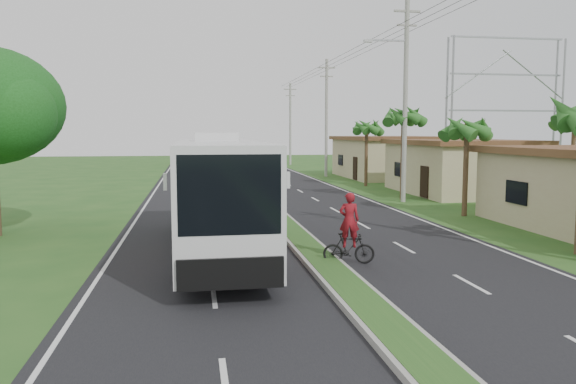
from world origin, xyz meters
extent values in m
plane|color=#254F1C|center=(0.00, 0.00, 0.00)|extent=(180.00, 180.00, 0.00)
cube|color=black|center=(0.00, 20.00, 0.01)|extent=(14.00, 160.00, 0.02)
cube|color=gray|center=(0.00, 20.00, 0.10)|extent=(1.20, 160.00, 0.17)
cube|color=#254F1C|center=(0.00, 20.00, 0.18)|extent=(0.95, 160.00, 0.02)
cube|color=silver|center=(-6.70, 20.00, 0.00)|extent=(0.12, 160.00, 0.01)
cube|color=silver|center=(6.70, 20.00, 0.00)|extent=(0.12, 160.00, 0.01)
cube|color=tan|center=(14.00, 22.00, 1.68)|extent=(7.00, 10.00, 3.35)
cube|color=#58321F|center=(14.00, 22.00, 3.51)|extent=(7.60, 10.60, 0.32)
cube|color=tan|center=(14.00, 36.00, 1.75)|extent=(8.00, 11.00, 3.50)
cube|color=#58321F|center=(14.00, 36.00, 3.66)|extent=(8.60, 11.60, 0.32)
cylinder|color=#473321|center=(9.40, 12.00, 2.30)|extent=(0.26, 0.26, 4.60)
cylinder|color=#473321|center=(8.80, 19.00, 2.70)|extent=(0.26, 0.26, 5.40)
cylinder|color=#473321|center=(9.30, 28.00, 2.40)|extent=(0.26, 0.26, 4.80)
cylinder|color=#473321|center=(17.50, 15.00, 2.60)|extent=(0.26, 0.26, 5.20)
sphere|color=#164813|center=(-10.80, 9.00, 4.90)|extent=(3.40, 3.40, 3.40)
cylinder|color=gray|center=(8.50, 18.00, 6.00)|extent=(0.28, 0.28, 12.00)
cube|color=gray|center=(8.50, 18.00, 11.20)|extent=(1.60, 0.12, 0.12)
cube|color=gray|center=(8.50, 18.00, 10.40)|extent=(1.20, 0.10, 0.10)
cube|color=gray|center=(7.30, 18.00, 9.50)|extent=(2.40, 0.10, 0.10)
cylinder|color=gray|center=(8.50, 38.00, 5.50)|extent=(0.28, 0.28, 11.00)
cube|color=gray|center=(8.50, 38.00, 10.20)|extent=(1.60, 0.12, 0.12)
cube|color=gray|center=(8.50, 38.00, 9.40)|extent=(1.20, 0.10, 0.10)
cylinder|color=gray|center=(8.50, 58.00, 5.25)|extent=(0.28, 0.28, 10.50)
cube|color=gray|center=(8.50, 58.00, 9.70)|extent=(1.60, 0.12, 0.12)
cube|color=gray|center=(8.50, 58.00, 8.90)|extent=(1.20, 0.10, 0.10)
cylinder|color=gray|center=(17.00, 29.50, 6.00)|extent=(0.18, 0.18, 12.00)
cylinder|color=gray|center=(27.00, 29.50, 6.00)|extent=(0.18, 0.18, 12.00)
cylinder|color=gray|center=(17.00, 30.50, 6.00)|extent=(0.18, 0.18, 12.00)
cylinder|color=gray|center=(27.00, 30.50, 6.00)|extent=(0.18, 0.18, 12.00)
cube|color=gray|center=(22.00, 30.00, 6.00)|extent=(10.00, 0.14, 0.14)
cube|color=gray|center=(22.00, 30.00, 9.00)|extent=(10.00, 0.14, 0.14)
cube|color=gray|center=(22.00, 30.00, 12.00)|extent=(10.00, 0.14, 0.14)
cube|color=silver|center=(-3.15, 5.42, 2.17)|extent=(2.71, 12.86, 3.37)
cube|color=black|center=(-3.15, 6.06, 2.91)|extent=(2.75, 10.29, 1.35)
cube|color=black|center=(-3.13, -0.95, 2.71)|extent=(2.41, 0.15, 1.89)
cube|color=red|center=(-3.14, 4.13, 1.49)|extent=(2.74, 5.57, 0.59)
cube|color=orange|center=(-3.15, 5.74, 1.22)|extent=(2.73, 3.22, 0.27)
cube|color=silver|center=(-3.15, 6.70, 4.01)|extent=(1.51, 2.57, 0.30)
cylinder|color=black|center=(-4.35, 1.34, 0.56)|extent=(0.35, 1.11, 1.11)
cylinder|color=black|center=(-1.93, 1.35, 0.56)|extent=(0.35, 1.11, 1.11)
cylinder|color=black|center=(-4.36, 8.84, 0.56)|extent=(0.35, 1.11, 1.11)
cylinder|color=black|center=(-1.94, 8.85, 0.56)|extent=(0.35, 1.11, 1.11)
cube|color=white|center=(-2.70, 60.04, 1.72)|extent=(2.83, 11.37, 3.14)
cube|color=black|center=(-2.72, 60.53, 2.66)|extent=(2.78, 8.43, 1.07)
cube|color=orange|center=(-2.67, 59.06, 1.12)|extent=(2.68, 5.48, 0.34)
cylinder|color=black|center=(-3.63, 55.34, 0.47)|extent=(0.33, 0.95, 0.94)
cylinder|color=black|center=(-1.47, 55.41, 0.47)|extent=(0.33, 0.95, 0.94)
cylinder|color=black|center=(-3.92, 64.17, 0.47)|extent=(0.33, 0.95, 0.94)
cylinder|color=black|center=(-1.76, 64.24, 0.47)|extent=(0.33, 0.95, 0.94)
imported|color=black|center=(0.85, 2.90, 0.49)|extent=(1.69, 0.74, 0.98)
imported|color=maroon|center=(0.85, 2.90, 1.42)|extent=(0.70, 0.52, 1.74)
camera|label=1|loc=(-3.95, -13.97, 4.15)|focal=35.00mm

